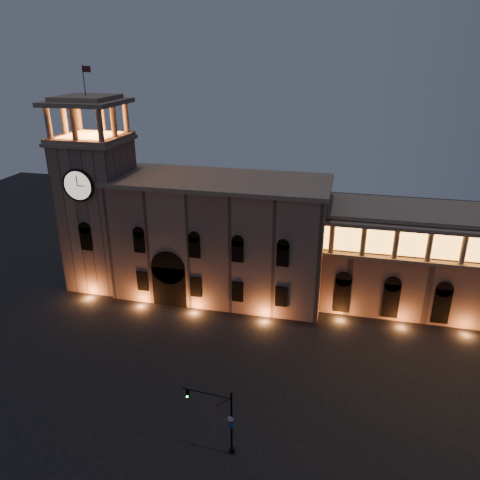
{
  "coord_description": "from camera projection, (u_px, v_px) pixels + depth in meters",
  "views": [
    {
      "loc": [
        15.05,
        -39.07,
        34.28
      ],
      "look_at": [
        2.32,
        16.0,
        11.15
      ],
      "focal_mm": 35.0,
      "sensor_mm": 36.0,
      "label": 1
    }
  ],
  "objects": [
    {
      "name": "government_building",
      "position": [
        220.0,
        237.0,
        68.24
      ],
      "size": [
        30.8,
        12.8,
        17.6
      ],
      "color": "#816254",
      "rests_on": "ground"
    },
    {
      "name": "colonnade_wing",
      "position": [
        466.0,
        263.0,
        63.47
      ],
      "size": [
        40.6,
        11.5,
        14.5
      ],
      "color": "#7C5D4F",
      "rests_on": "ground"
    },
    {
      "name": "traffic_light",
      "position": [
        223.0,
        419.0,
        41.81
      ],
      "size": [
        4.95,
        0.74,
        6.8
      ],
      "rotation": [
        0.0,
        0.0,
        -0.08
      ],
      "color": "black",
      "rests_on": "ground"
    },
    {
      "name": "clock_tower",
      "position": [
        99.0,
        206.0,
        69.8
      ],
      "size": [
        9.8,
        9.8,
        32.4
      ],
      "color": "#816254",
      "rests_on": "ground"
    },
    {
      "name": "ground",
      "position": [
        187.0,
        386.0,
        51.35
      ],
      "size": [
        160.0,
        160.0,
        0.0
      ],
      "primitive_type": "plane",
      "color": "black",
      "rests_on": "ground"
    }
  ]
}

